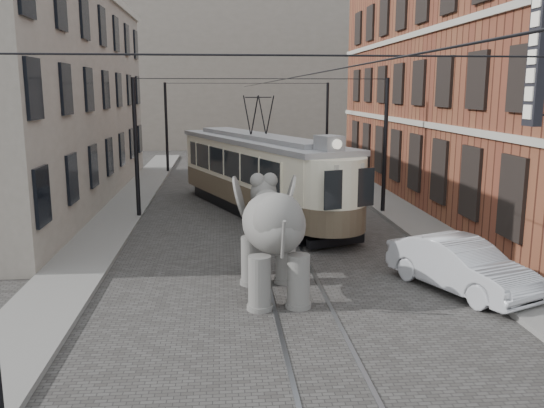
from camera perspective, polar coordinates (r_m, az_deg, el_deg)
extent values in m
plane|color=#44423F|center=(19.50, 0.99, -4.98)|extent=(120.00, 120.00, 0.00)
cube|color=slate|center=(20.96, 17.57, -4.15)|extent=(2.00, 60.00, 0.15)
cube|color=slate|center=(19.90, -18.04, -4.99)|extent=(2.00, 60.00, 0.15)
cube|color=brown|center=(30.53, 20.54, 11.56)|extent=(8.00, 26.00, 12.00)
cube|color=gray|center=(30.01, -22.88, 9.50)|extent=(7.00, 24.00, 10.00)
cube|color=gray|center=(58.68, -3.21, 12.70)|extent=(28.00, 10.00, 14.00)
imported|color=#B9BABE|center=(16.62, 18.27, -5.82)|extent=(3.24, 4.68, 1.46)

